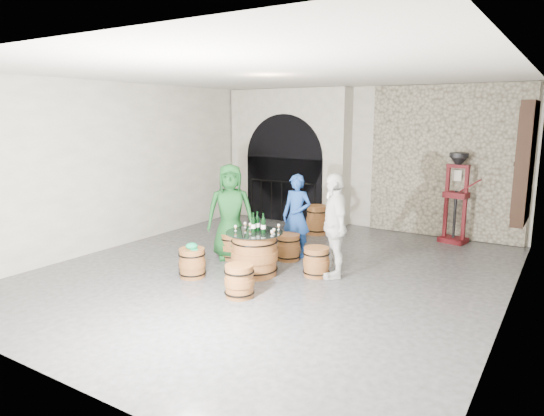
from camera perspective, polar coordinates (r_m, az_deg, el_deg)
The scene contains 31 objects.
ground at distance 8.15m, azimuth 0.21°, elevation -7.49°, with size 8.00×8.00×0.00m, color #2E2E30.
wall_back at distance 11.37m, azimuth 10.99°, elevation 5.79°, with size 8.00×8.00×0.00m, color beige.
wall_front at distance 4.93m, azimuth -25.22°, elevation -1.51°, with size 8.00×8.00×0.00m, color beige.
wall_left at distance 10.09m, azimuth -16.98°, elevation 4.89°, with size 8.00×8.00×0.00m, color beige.
wall_right at distance 6.67m, azimuth 26.69°, elevation 1.36°, with size 8.00×8.00×0.00m, color beige.
ceiling at distance 7.76m, azimuth 0.22°, elevation 15.54°, with size 8.00×8.00×0.00m, color beige.
stone_facing_panel at distance 10.80m, azimuth 19.83°, elevation 5.09°, with size 3.20×0.12×3.18m, color #A39B82.
arched_opening at distance 11.96m, azimuth 1.97°, elevation 6.13°, with size 3.10×0.60×3.19m.
shuttered_window at distance 9.03m, azimuth 27.59°, elevation 4.76°, with size 0.23×1.10×2.00m.
barrel_table at distance 7.91m, azimuth -2.08°, elevation -5.37°, with size 0.93×0.93×0.72m.
barrel_stool_left at distance 8.84m, azimuth -4.73°, elevation -4.47°, with size 0.44×0.44×0.47m.
barrel_stool_far at distance 8.74m, azimuth 1.94°, elevation -4.63°, with size 0.44×0.44×0.47m.
barrel_stool_right at distance 7.91m, azimuth 5.23°, elevation -6.32°, with size 0.44×0.44×0.47m.
barrel_stool_near_right at distance 7.02m, azimuth -3.86°, elevation -8.57°, with size 0.44×0.44×0.47m.
barrel_stool_near_left at distance 7.93m, azimuth -9.37°, elevation -6.39°, with size 0.44×0.44×0.47m.
green_cap at distance 7.85m, azimuth -9.42°, elevation -4.45°, with size 0.24×0.19×0.10m.
person_green at distance 8.74m, azimuth -4.92°, elevation -0.43°, with size 0.84×0.55×1.72m, color #13451B.
person_blue at distance 8.83m, azimuth 2.92°, elevation -0.94°, with size 0.56×0.36×1.52m, color navy.
person_white at distance 7.77m, azimuth 7.34°, elevation -2.07°, with size 0.98×0.41×1.68m, color silver.
wine_bottle_left at distance 7.76m, azimuth -2.21°, elevation -1.94°, with size 0.08×0.08×0.32m.
wine_bottle_center at distance 7.72m, azimuth -1.03°, elevation -2.00°, with size 0.08×0.08×0.32m.
wine_bottle_right at distance 7.84m, azimuth -1.74°, elevation -1.79°, with size 0.08×0.08×0.32m.
tasting_glass_a at distance 7.88m, azimuth -4.31°, elevation -2.37°, with size 0.05×0.05×0.10m, color #AD6821, non-canonical shape.
tasting_glass_b at distance 7.64m, azimuth 0.22°, elevation -2.76°, with size 0.05×0.05×0.10m, color #AD6821, non-canonical shape.
tasting_glass_c at distance 8.02m, azimuth -2.59°, elevation -2.11°, with size 0.05×0.05×0.10m, color #AD6821, non-canonical shape.
tasting_glass_d at distance 7.94m, azimuth 0.78°, elevation -2.24°, with size 0.05×0.05×0.10m, color #AD6821, non-canonical shape.
tasting_glass_e at distance 7.51m, azimuth -0.00°, elevation -2.99°, with size 0.05×0.05×0.10m, color #AD6821, non-canonical shape.
tasting_glass_f at distance 8.10m, azimuth -3.19°, elevation -2.00°, with size 0.05×0.05×0.10m, color #AD6821, non-canonical shape.
side_barrel at distance 10.63m, azimuth 5.31°, elevation -1.41°, with size 0.48×0.48×0.63m.
corking_press at distance 10.45m, azimuth 20.89°, elevation 1.89°, with size 0.77×0.50×1.83m.
control_box at distance 10.70m, azimuth 20.96°, elevation 3.61°, with size 0.18×0.10×0.22m, color silver.
Camera 1 is at (4.09, -6.57, 2.57)m, focal length 32.00 mm.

